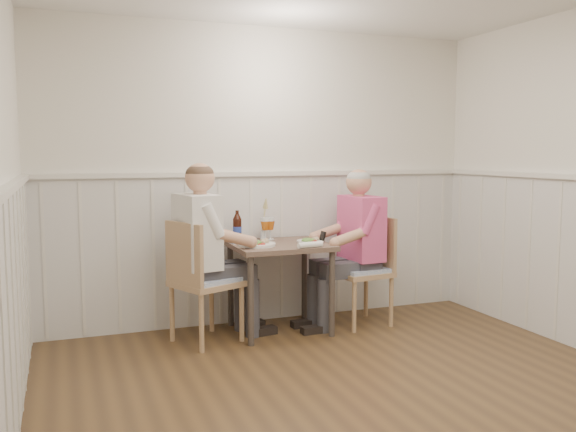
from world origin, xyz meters
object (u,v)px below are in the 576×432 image
object	(u,v)px
grass_vase	(263,220)
beer_bottle	(237,228)
chair_right	(366,266)
chair_left	(200,277)
dining_table	(280,256)
man_in_pink	(357,259)
diner_cream	(203,266)

from	to	relation	value
grass_vase	beer_bottle	bearing A→B (deg)	178.69
chair_right	chair_left	size ratio (longest dim) A/B	0.97
dining_table	grass_vase	bearing A→B (deg)	106.63
beer_bottle	man_in_pink	bearing A→B (deg)	-15.68
dining_table	chair_right	xyz separation A→B (m)	(0.79, -0.05, -0.13)
chair_right	chair_left	world-z (taller)	chair_left
chair_left	man_in_pink	distance (m)	1.40
chair_right	man_in_pink	distance (m)	0.12
chair_left	man_in_pink	bearing A→B (deg)	2.09
diner_cream	grass_vase	size ratio (longest dim) A/B	3.80
chair_left	man_in_pink	size ratio (longest dim) A/B	0.70
dining_table	beer_bottle	world-z (taller)	beer_bottle
dining_table	diner_cream	world-z (taller)	diner_cream
chair_right	man_in_pink	xyz separation A→B (m)	(-0.09, 0.01, 0.07)
dining_table	beer_bottle	bearing A→B (deg)	141.42
diner_cream	grass_vase	xyz separation A→B (m)	(0.60, 0.28, 0.31)
diner_cream	dining_table	bearing A→B (deg)	3.70
beer_bottle	dining_table	bearing A→B (deg)	-38.58
dining_table	chair_left	xyz separation A→B (m)	(-0.70, -0.09, -0.11)
chair_right	chair_left	bearing A→B (deg)	-178.43
diner_cream	chair_right	bearing A→B (deg)	-0.36
beer_bottle	grass_vase	xyz separation A→B (m)	(0.23, -0.01, 0.05)
chair_left	man_in_pink	world-z (taller)	man_in_pink
chair_left	diner_cream	bearing A→B (deg)	56.90
dining_table	diner_cream	bearing A→B (deg)	-176.30
dining_table	man_in_pink	distance (m)	0.70
man_in_pink	grass_vase	bearing A→B (deg)	160.33
dining_table	chair_left	world-z (taller)	chair_left
dining_table	chair_left	size ratio (longest dim) A/B	0.81
dining_table	diner_cream	size ratio (longest dim) A/B	0.55
man_in_pink	beer_bottle	distance (m)	1.08
dining_table	chair_right	world-z (taller)	chair_right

